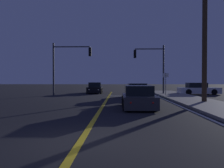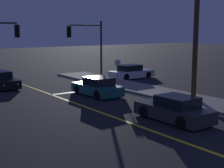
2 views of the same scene
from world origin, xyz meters
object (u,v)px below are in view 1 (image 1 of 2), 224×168
(traffic_signal_far_left, at_px, (67,60))
(street_sign_corner, at_px, (166,81))
(car_side_waiting_charcoal, at_px, (138,98))
(traffic_signal_near_right, at_px, (153,62))
(car_far_approaching_white, at_px, (198,89))
(car_distant_tail_black, at_px, (95,88))
(utility_pole_right, at_px, (205,28))
(car_parked_curb_teal, at_px, (137,91))

(traffic_signal_far_left, xyz_separation_m, street_sign_corner, (10.12, -1.40, -2.14))
(car_side_waiting_charcoal, height_order, traffic_signal_near_right, traffic_signal_near_right)
(car_far_approaching_white, bearing_deg, traffic_signal_far_left, -82.50)
(car_side_waiting_charcoal, bearing_deg, car_distant_tail_black, 104.72)
(car_side_waiting_charcoal, height_order, car_distant_tail_black, same)
(car_far_approaching_white, relative_size, street_sign_corner, 1.94)
(utility_pole_right, bearing_deg, car_distant_tail_black, 125.61)
(car_distant_tail_black, bearing_deg, car_far_approaching_white, 166.73)
(traffic_signal_near_right, relative_size, utility_pole_right, 0.53)
(car_side_waiting_charcoal, bearing_deg, street_sign_corner, 69.66)
(car_distant_tail_black, distance_m, street_sign_corner, 9.74)
(car_parked_curb_teal, relative_size, utility_pole_right, 0.41)
(car_parked_curb_teal, xyz_separation_m, traffic_signal_near_right, (2.06, 4.31, 3.06))
(car_far_approaching_white, bearing_deg, utility_pole_right, -17.17)
(car_parked_curb_teal, bearing_deg, traffic_signal_far_left, 155.76)
(car_far_approaching_white, relative_size, traffic_signal_near_right, 0.84)
(traffic_signal_far_left, bearing_deg, car_distant_tail_black, 61.46)
(traffic_signal_near_right, bearing_deg, car_parked_curb_teal, 64.49)
(car_side_waiting_charcoal, height_order, utility_pole_right, utility_pole_right)
(traffic_signal_far_left, bearing_deg, traffic_signal_near_right, 8.64)
(traffic_signal_far_left, distance_m, utility_pole_right, 14.20)
(traffic_signal_far_left, bearing_deg, car_far_approaching_white, 8.51)
(car_distant_tail_black, bearing_deg, car_parked_curb_teal, 120.04)
(car_side_waiting_charcoal, relative_size, traffic_signal_far_left, 0.78)
(traffic_signal_near_right, height_order, utility_pole_right, utility_pole_right)
(car_side_waiting_charcoal, xyz_separation_m, car_far_approaching_white, (7.87, 13.16, 0.00))
(car_side_waiting_charcoal, distance_m, traffic_signal_far_left, 13.22)
(car_far_approaching_white, xyz_separation_m, car_parked_curb_teal, (-7.36, -5.08, -0.00))
(utility_pole_right, height_order, street_sign_corner, utility_pole_right)
(traffic_signal_near_right, bearing_deg, car_distant_tail_black, -24.81)
(car_parked_curb_teal, bearing_deg, street_sign_corner, 24.82)
(car_far_approaching_white, xyz_separation_m, utility_pole_right, (-2.99, -10.31, 4.72))
(traffic_signal_far_left, bearing_deg, street_sign_corner, -7.87)
(car_distant_tail_black, bearing_deg, utility_pole_right, 123.37)
(car_distant_tail_black, distance_m, utility_pole_right, 16.27)
(utility_pole_right, bearing_deg, car_far_approaching_white, 73.84)
(traffic_signal_far_left, bearing_deg, car_side_waiting_charcoal, -58.85)
(car_far_approaching_white, bearing_deg, car_distant_tail_black, -102.04)
(traffic_signal_far_left, relative_size, street_sign_corner, 2.35)
(traffic_signal_near_right, bearing_deg, car_far_approaching_white, -171.73)
(car_far_approaching_white, distance_m, utility_pole_right, 11.73)
(traffic_signal_near_right, height_order, street_sign_corner, traffic_signal_near_right)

